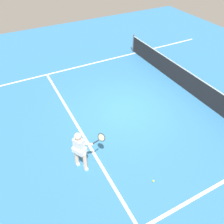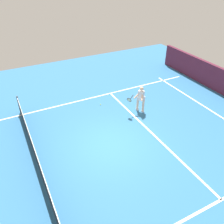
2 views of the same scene
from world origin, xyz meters
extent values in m
plane|color=teal|center=(0.00, 0.00, 0.00)|extent=(23.45, 23.45, 0.00)
cube|color=white|center=(0.00, -2.25, 0.00)|extent=(9.08, 0.10, 0.01)
cube|color=white|center=(-4.54, 0.00, 0.00)|extent=(0.10, 16.04, 0.01)
cube|color=white|center=(4.54, 0.00, 0.00)|extent=(0.10, 16.04, 0.01)
cylinder|color=#4C4C51|center=(-4.84, 3.35, 0.53)|extent=(0.08, 0.08, 1.06)
cube|color=#232326|center=(0.00, 3.35, 0.47)|extent=(9.60, 0.02, 0.94)
cube|color=white|center=(0.00, 3.35, 0.96)|extent=(9.60, 0.02, 0.04)
cylinder|color=beige|center=(1.73, -2.92, 0.39)|extent=(0.13, 0.13, 0.78)
cylinder|color=beige|center=(2.04, -2.75, 0.39)|extent=(0.13, 0.13, 0.78)
cube|color=white|center=(1.73, -2.92, 0.04)|extent=(0.20, 0.10, 0.08)
cube|color=white|center=(2.04, -2.75, 0.04)|extent=(0.20, 0.10, 0.08)
cube|color=white|center=(1.89, -2.84, 1.04)|extent=(0.38, 0.33, 0.52)
cube|color=white|center=(1.89, -2.84, 0.84)|extent=(0.49, 0.44, 0.20)
sphere|color=beige|center=(1.89, -2.84, 1.44)|extent=(0.22, 0.22, 0.22)
cylinder|color=beige|center=(1.68, -2.78, 1.06)|extent=(0.44, 0.35, 0.37)
cylinder|color=beige|center=(1.94, -2.63, 1.06)|extent=(0.12, 0.48, 0.37)
cylinder|color=black|center=(1.98, -2.30, 1.02)|extent=(0.17, 0.27, 0.14)
torus|color=black|center=(1.83, -2.04, 0.96)|extent=(0.31, 0.24, 0.28)
cylinder|color=beige|center=(1.83, -2.04, 0.96)|extent=(0.25, 0.19, 0.23)
sphere|color=#D1E533|center=(3.49, -1.05, 0.03)|extent=(0.07, 0.07, 0.07)
camera|label=1|loc=(6.56, -4.14, 6.36)|focal=36.81mm
camera|label=2|loc=(-7.52, 3.76, 7.36)|focal=37.48mm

